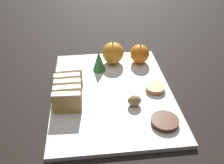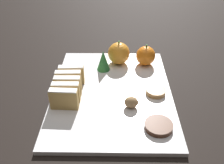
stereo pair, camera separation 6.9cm
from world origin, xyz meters
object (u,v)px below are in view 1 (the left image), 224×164
at_px(orange_near, 140,54).
at_px(orange_far, 113,53).
at_px(walnut, 134,101).
at_px(chocolate_cookie, 165,121).

height_order(orange_near, orange_far, orange_far).
relative_size(walnut, chocolate_cookie, 0.55).
bearing_deg(walnut, orange_near, 75.29).
xyz_separation_m(orange_far, chocolate_cookie, (0.09, -0.30, -0.03)).
bearing_deg(chocolate_cookie, orange_near, 90.84).
bearing_deg(orange_far, walnut, -82.11).
distance_m(orange_near, orange_far, 0.09).
relative_size(orange_near, walnut, 1.92).
height_order(orange_far, chocolate_cookie, orange_far).
bearing_deg(orange_near, chocolate_cookie, -89.16).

